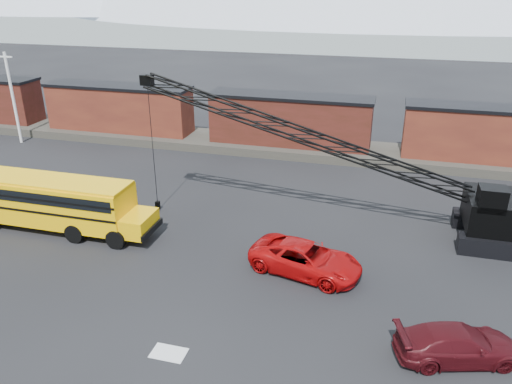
{
  "coord_description": "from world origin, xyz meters",
  "views": [
    {
      "loc": [
        8.01,
        -18.26,
        13.83
      ],
      "look_at": [
        1.42,
        5.91,
        3.0
      ],
      "focal_mm": 35.0,
      "sensor_mm": 36.0,
      "label": 1
    }
  ],
  "objects_px": {
    "red_pickup": "(306,259)",
    "maroon_suv": "(458,344)",
    "school_bus": "(55,202)",
    "crawler_crane": "(333,147)"
  },
  "relations": [
    {
      "from": "school_bus",
      "to": "crawler_crane",
      "type": "distance_m",
      "value": 16.4
    },
    {
      "from": "red_pickup",
      "to": "crawler_crane",
      "type": "xyz_separation_m",
      "value": [
        0.4,
        5.57,
        4.18
      ]
    },
    {
      "from": "school_bus",
      "to": "maroon_suv",
      "type": "height_order",
      "value": "school_bus"
    },
    {
      "from": "maroon_suv",
      "to": "crawler_crane",
      "type": "distance_m",
      "value": 12.77
    },
    {
      "from": "crawler_crane",
      "to": "school_bus",
      "type": "bearing_deg",
      "value": -162.79
    },
    {
      "from": "red_pickup",
      "to": "maroon_suv",
      "type": "xyz_separation_m",
      "value": [
        6.81,
        -4.62,
        -0.09
      ]
    },
    {
      "from": "red_pickup",
      "to": "crawler_crane",
      "type": "bearing_deg",
      "value": 9.19
    },
    {
      "from": "school_bus",
      "to": "crawler_crane",
      "type": "bearing_deg",
      "value": 17.21
    },
    {
      "from": "school_bus",
      "to": "red_pickup",
      "type": "relative_size",
      "value": 2.05
    },
    {
      "from": "red_pickup",
      "to": "crawler_crane",
      "type": "distance_m",
      "value": 6.98
    }
  ]
}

